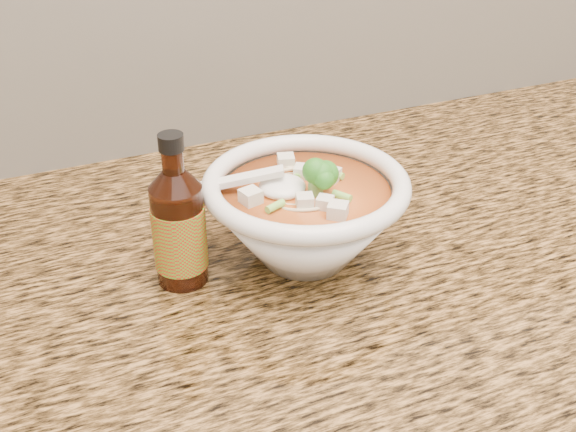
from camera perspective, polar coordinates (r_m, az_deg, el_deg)
name	(u,v)px	position (r m, az deg, el deg)	size (l,w,h in m)	color
counter_slab	(442,235)	(0.87, 12.04, -1.44)	(4.00, 0.68, 0.04)	#9E6F3A
soup_bowl	(305,216)	(0.75, 1.38, 0.00)	(0.24, 0.21, 0.12)	white
hot_sauce_bottle	(179,228)	(0.72, -8.62, -0.96)	(0.05, 0.05, 0.16)	#351207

